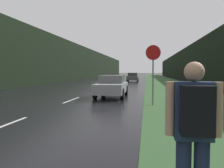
# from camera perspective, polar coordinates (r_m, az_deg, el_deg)

# --- Properties ---
(grass_verge) EXTENTS (6.00, 240.00, 0.02)m
(grass_verge) POSITION_cam_1_polar(r_m,az_deg,el_deg) (40.60, 12.31, 0.53)
(grass_verge) COLOR #33562D
(grass_verge) RESTS_ON ground_plane
(lane_stripe_b) EXTENTS (0.12, 3.00, 0.01)m
(lane_stripe_b) POSITION_cam_1_polar(r_m,az_deg,el_deg) (8.29, -24.96, -9.24)
(lane_stripe_b) COLOR silver
(lane_stripe_b) RESTS_ON ground_plane
(lane_stripe_c) EXTENTS (0.12, 3.00, 0.01)m
(lane_stripe_c) POSITION_cam_1_polar(r_m,az_deg,el_deg) (14.58, -9.69, -3.80)
(lane_stripe_c) COLOR silver
(lane_stripe_c) RESTS_ON ground_plane
(lane_stripe_d) EXTENTS (0.12, 3.00, 0.01)m
(lane_stripe_d) POSITION_cam_1_polar(r_m,az_deg,el_deg) (21.31, -3.88, -1.62)
(lane_stripe_d) COLOR silver
(lane_stripe_d) RESTS_ON ground_plane
(lane_stripe_e) EXTENTS (0.12, 3.00, 0.01)m
(lane_stripe_e) POSITION_cam_1_polar(r_m,az_deg,el_deg) (28.18, -0.89, -0.49)
(lane_stripe_e) COLOR silver
(lane_stripe_e) RESTS_ON ground_plane
(treeline_far_side) EXTENTS (2.00, 140.00, 7.32)m
(treeline_far_side) POSITION_cam_1_polar(r_m,az_deg,el_deg) (52.63, -8.13, 5.09)
(treeline_far_side) COLOR black
(treeline_far_side) RESTS_ON ground_plane
(treeline_near_side) EXTENTS (2.00, 140.00, 6.65)m
(treeline_near_side) POSITION_cam_1_polar(r_m,az_deg,el_deg) (51.26, 18.28, 4.65)
(treeline_near_side) COLOR black
(treeline_near_side) RESTS_ON ground_plane
(stop_sign) EXTENTS (0.76, 0.07, 3.06)m
(stop_sign) POSITION_cam_1_polar(r_m,az_deg,el_deg) (12.20, 9.84, 3.90)
(stop_sign) COLOR slate
(stop_sign) RESTS_ON ground_plane
(hitchhiker_with_backpack) EXTENTS (0.64, 0.43, 1.84)m
(hitchhiker_with_backpack) POSITION_cam_1_polar(r_m,az_deg,el_deg) (2.93, 19.07, -10.40)
(hitchhiker_with_backpack) COLOR #1E2847
(hitchhiker_with_backpack) RESTS_ON ground_plane
(car_passing_near) EXTENTS (1.91, 4.62, 1.47)m
(car_passing_near) POSITION_cam_1_polar(r_m,az_deg,el_deg) (16.04, -0.00, -0.48)
(car_passing_near) COLOR #9E9EA3
(car_passing_near) RESTS_ON ground_plane
(car_passing_far) EXTENTS (1.90, 4.53, 1.52)m
(car_passing_far) POSITION_cam_1_polar(r_m,az_deg,el_deg) (40.38, 4.99, 1.64)
(car_passing_far) COLOR #4C514C
(car_passing_far) RESTS_ON ground_plane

